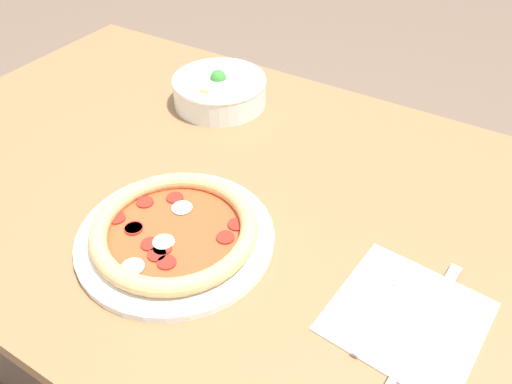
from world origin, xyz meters
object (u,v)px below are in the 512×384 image
at_px(bowl, 220,89).
at_px(fork, 387,306).
at_px(pizza, 175,232).
at_px(knife, 422,328).

height_order(bowl, fork, bowl).
bearing_deg(bowl, pizza, -65.02).
xyz_separation_m(bowl, knife, (0.52, -0.32, -0.03)).
distance_m(bowl, fork, 0.56).
relative_size(fork, knife, 0.78).
xyz_separation_m(pizza, knife, (0.35, 0.04, -0.01)).
bearing_deg(knife, bowl, 63.48).
distance_m(pizza, knife, 0.36).
bearing_deg(pizza, knife, 5.88).
xyz_separation_m(pizza, fork, (0.30, 0.04, -0.01)).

